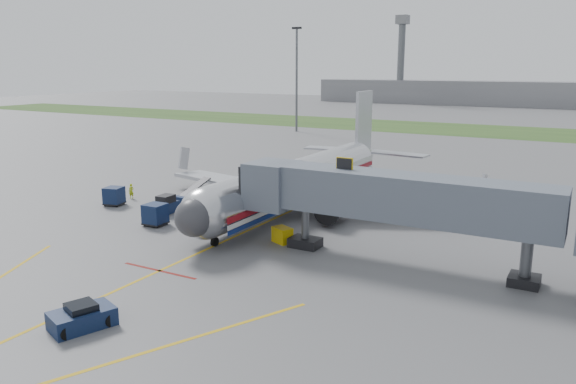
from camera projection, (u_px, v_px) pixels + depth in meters
The scene contains 16 objects.
ground at pixel (198, 253), 39.87m from camera, with size 400.00×400.00×0.00m, color #565659.
grass_strip at pixel (469, 130), 116.41m from camera, with size 300.00×25.00×0.01m, color #2D4C1E.
apron_markings at pixel (121, 288), 33.57m from camera, with size 21.52×50.00×0.01m.
airliner at pixel (299, 180), 52.25m from camera, with size 32.10×35.67×10.25m.
jet_bridge at pixel (398, 198), 36.99m from camera, with size 25.30×4.00×6.90m.
light_mast_left at pixel (297, 77), 111.36m from camera, with size 2.00×0.44×20.40m.
distant_terminal at pixel (491, 93), 188.35m from camera, with size 120.00×14.00×8.00m, color slate.
control_tower at pixel (401, 53), 195.49m from camera, with size 4.00×4.00×30.00m.
pushback_tug at pixel (82, 317), 28.49m from camera, with size 2.84×3.55×1.28m.
baggage_tug at pixel (166, 205), 50.48m from camera, with size 1.41×2.49×1.69m.
baggage_cart_a at pixel (114, 196), 53.44m from camera, with size 1.96×1.96×1.75m.
baggage_cart_b at pixel (197, 212), 47.11m from camera, with size 2.11×2.11×1.95m.
baggage_cart_c at pixel (155, 214), 46.69m from camera, with size 1.75×1.75×1.82m.
belt_loader at pixel (191, 197), 54.46m from camera, with size 1.58×4.41×2.13m.
ground_power_cart at pixel (282, 235), 42.16m from camera, with size 1.77×1.52×1.19m.
ramp_worker at pixel (131, 191), 56.15m from camera, with size 0.55×0.36×1.51m, color #AEC517.
Camera 1 is at (24.16, -29.93, 13.03)m, focal length 35.00 mm.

